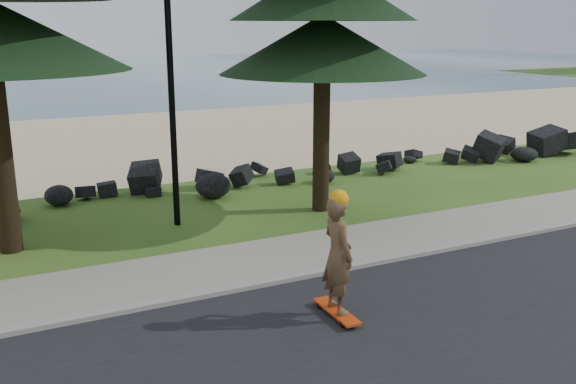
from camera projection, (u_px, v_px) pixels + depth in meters
name	position (u px, v px, depth m)	size (l,w,h in m)	color
ground	(229.00, 272.00, 11.81)	(160.00, 160.00, 0.00)	#31581B
kerb	(248.00, 287.00, 11.02)	(160.00, 0.20, 0.10)	gray
sidewalk	(225.00, 266.00, 11.97)	(160.00, 2.00, 0.08)	gray
beach_sand	(90.00, 144.00, 24.37)	(160.00, 15.00, 0.01)	beige
ocean	(16.00, 76.00, 55.98)	(160.00, 58.00, 0.01)	#3C5F73
seawall_boulders	(150.00, 199.00, 16.66)	(60.00, 2.40, 1.10)	black
lamp_post	(169.00, 38.00, 13.53)	(0.25, 0.14, 8.14)	black
skateboarder	(338.00, 255.00, 9.72)	(0.45, 1.10, 2.03)	red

